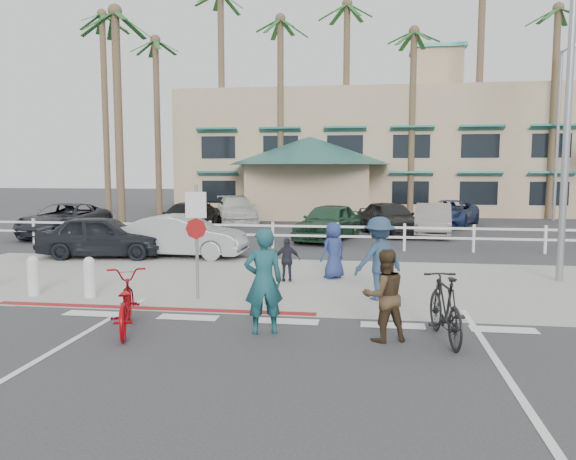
% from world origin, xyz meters
% --- Properties ---
extents(ground, '(140.00, 140.00, 0.00)m').
position_xyz_m(ground, '(0.00, 0.00, 0.00)').
color(ground, '#333335').
extents(bike_path, '(12.00, 16.00, 0.01)m').
position_xyz_m(bike_path, '(0.00, -2.00, 0.00)').
color(bike_path, '#333335').
rests_on(bike_path, ground).
extents(sidewalk_plaza, '(22.00, 7.00, 0.01)m').
position_xyz_m(sidewalk_plaza, '(0.00, 4.50, 0.01)').
color(sidewalk_plaza, gray).
rests_on(sidewalk_plaza, ground).
extents(cross_street, '(40.00, 5.00, 0.01)m').
position_xyz_m(cross_street, '(0.00, 8.50, 0.00)').
color(cross_street, '#333335').
rests_on(cross_street, ground).
extents(parking_lot, '(50.00, 16.00, 0.01)m').
position_xyz_m(parking_lot, '(0.00, 18.00, 0.00)').
color(parking_lot, '#333335').
rests_on(parking_lot, ground).
extents(curb_red, '(7.00, 0.25, 0.02)m').
position_xyz_m(curb_red, '(-3.00, 1.20, 0.01)').
color(curb_red, maroon).
rests_on(curb_red, ground).
extents(rail_fence, '(29.40, 0.16, 1.00)m').
position_xyz_m(rail_fence, '(0.50, 10.50, 0.50)').
color(rail_fence, silver).
rests_on(rail_fence, ground).
extents(building, '(28.00, 16.00, 11.30)m').
position_xyz_m(building, '(2.00, 31.00, 5.65)').
color(building, tan).
rests_on(building, ground).
extents(sign_post, '(0.50, 0.10, 2.90)m').
position_xyz_m(sign_post, '(-2.30, 2.20, 1.45)').
color(sign_post, gray).
rests_on(sign_post, ground).
extents(bollard_0, '(0.26, 0.26, 0.95)m').
position_xyz_m(bollard_0, '(-4.80, 2.00, 0.47)').
color(bollard_0, silver).
rests_on(bollard_0, ground).
extents(bollard_1, '(0.26, 0.26, 0.95)m').
position_xyz_m(bollard_1, '(-6.20, 2.00, 0.47)').
color(bollard_1, silver).
rests_on(bollard_1, ground).
extents(streetlight_0, '(0.60, 2.00, 9.00)m').
position_xyz_m(streetlight_0, '(6.50, 5.50, 4.50)').
color(streetlight_0, gray).
rests_on(streetlight_0, ground).
extents(streetlight_1, '(0.60, 2.00, 9.50)m').
position_xyz_m(streetlight_1, '(12.00, 24.00, 4.75)').
color(streetlight_1, gray).
rests_on(streetlight_1, ground).
extents(palm_0, '(4.00, 4.00, 15.00)m').
position_xyz_m(palm_0, '(-16.00, 26.00, 7.50)').
color(palm_0, '#215626').
rests_on(palm_0, ground).
extents(palm_1, '(4.00, 4.00, 13.00)m').
position_xyz_m(palm_1, '(-12.00, 25.00, 6.50)').
color(palm_1, '#215626').
rests_on(palm_1, ground).
extents(palm_2, '(4.00, 4.00, 16.00)m').
position_xyz_m(palm_2, '(-8.00, 26.00, 8.00)').
color(palm_2, '#215626').
rests_on(palm_2, ground).
extents(palm_3, '(4.00, 4.00, 14.00)m').
position_xyz_m(palm_3, '(-4.00, 25.00, 7.00)').
color(palm_3, '#215626').
rests_on(palm_3, ground).
extents(palm_4, '(4.00, 4.00, 15.00)m').
position_xyz_m(palm_4, '(0.00, 26.00, 7.50)').
color(palm_4, '#215626').
rests_on(palm_4, ground).
extents(palm_5, '(4.00, 4.00, 13.00)m').
position_xyz_m(palm_5, '(4.00, 25.00, 6.50)').
color(palm_5, '#215626').
rests_on(palm_5, ground).
extents(palm_6, '(4.00, 4.00, 17.00)m').
position_xyz_m(palm_6, '(8.00, 26.00, 8.50)').
color(palm_6, '#215626').
rests_on(palm_6, ground).
extents(palm_7, '(4.00, 4.00, 14.00)m').
position_xyz_m(palm_7, '(12.00, 25.00, 7.00)').
color(palm_7, '#215626').
rests_on(palm_7, ground).
extents(palm_10, '(4.00, 4.00, 12.00)m').
position_xyz_m(palm_10, '(-10.00, 15.00, 6.00)').
color(palm_10, '#215626').
rests_on(palm_10, ground).
extents(bike_red, '(1.38, 2.17, 1.08)m').
position_xyz_m(bike_red, '(-2.84, -0.44, 0.54)').
color(bike_red, '#94040B').
rests_on(bike_red, ground).
extents(rider_red, '(0.81, 0.66, 1.91)m').
position_xyz_m(rider_red, '(-0.32, -0.21, 0.96)').
color(rider_red, '#184A50').
rests_on(rider_red, ground).
extents(bike_black, '(0.83, 2.02, 1.18)m').
position_xyz_m(bike_black, '(2.84, -0.19, 0.59)').
color(bike_black, black).
rests_on(bike_black, ground).
extents(rider_black, '(0.95, 0.85, 1.60)m').
position_xyz_m(rider_black, '(1.80, -0.34, 0.80)').
color(rider_black, '#42321E').
rests_on(rider_black, ground).
extents(pedestrian_a, '(1.40, 1.27, 1.89)m').
position_xyz_m(pedestrian_a, '(1.76, 2.75, 0.94)').
color(pedestrian_a, navy).
rests_on(pedestrian_a, ground).
extents(pedestrian_child, '(0.71, 0.38, 1.16)m').
position_xyz_m(pedestrian_child, '(-0.57, 4.43, 0.58)').
color(pedestrian_child, '#24252D').
rests_on(pedestrian_child, ground).
extents(pedestrian_b, '(0.88, 0.86, 1.53)m').
position_xyz_m(pedestrian_b, '(0.60, 5.07, 0.76)').
color(pedestrian_b, navy).
rests_on(pedestrian_b, ground).
extents(car_white_sedan, '(4.34, 1.70, 1.41)m').
position_xyz_m(car_white_sedan, '(-4.64, 8.05, 0.70)').
color(car_white_sedan, '#939596').
rests_on(car_white_sedan, ground).
extents(car_red_compact, '(4.36, 2.20, 1.43)m').
position_xyz_m(car_red_compact, '(-7.26, 7.61, 0.71)').
color(car_red_compact, black).
rests_on(car_red_compact, ground).
extents(lot_car_0, '(2.56, 5.27, 1.44)m').
position_xyz_m(lot_car_0, '(-11.65, 12.89, 0.72)').
color(lot_car_0, black).
rests_on(lot_car_0, ground).
extents(lot_car_1, '(2.38, 5.05, 1.42)m').
position_xyz_m(lot_car_1, '(-6.58, 14.40, 0.71)').
color(lot_car_1, black).
rests_on(lot_car_1, ground).
extents(lot_car_2, '(3.38, 4.80, 1.52)m').
position_xyz_m(lot_car_2, '(2.47, 15.47, 0.76)').
color(lot_car_2, black).
rests_on(lot_car_2, ground).
extents(lot_car_3, '(1.98, 4.44, 1.42)m').
position_xyz_m(lot_car_3, '(4.34, 15.45, 0.71)').
color(lot_car_3, gray).
rests_on(lot_car_3, ground).
extents(lot_car_4, '(3.61, 5.35, 1.44)m').
position_xyz_m(lot_car_4, '(-5.69, 20.13, 0.72)').
color(lot_car_4, silver).
rests_on(lot_car_4, ground).
extents(lot_car_5, '(3.79, 5.29, 1.34)m').
position_xyz_m(lot_car_5, '(5.65, 19.83, 0.67)').
color(lot_car_5, navy).
rests_on(lot_car_5, ground).
extents(lot_car_6, '(2.97, 4.81, 1.53)m').
position_xyz_m(lot_car_6, '(-0.13, 13.21, 0.76)').
color(lot_car_6, '#244830').
rests_on(lot_car_6, ground).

